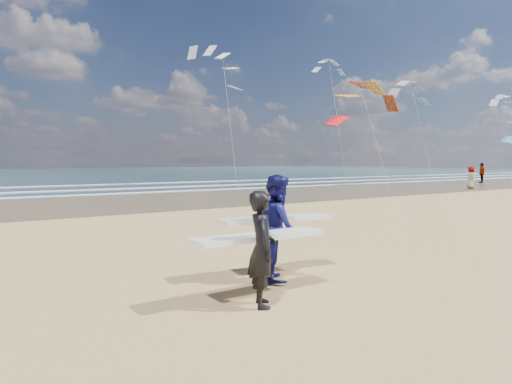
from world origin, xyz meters
TOP-DOWN VIEW (x-y plane):
  - wet_sand_strip at (20.00, 18.00)m, footprint 220.00×12.00m
  - ocean at (20.00, 72.00)m, footprint 220.00×100.00m
  - foam_breakers at (20.00, 28.10)m, footprint 220.00×11.70m
  - surfer_near at (-0.67, -0.19)m, footprint 2.21×0.99m
  - surfer_far at (0.39, 0.82)m, footprint 2.25×1.32m
  - beachgoer_0 at (27.69, 13.59)m, footprint 0.93×0.97m
  - beachgoer_1 at (36.93, 18.08)m, footprint 1.15×0.60m
  - kite_0 at (22.83, 19.40)m, footprint 7.70×4.95m
  - kite_1 at (14.71, 27.07)m, footprint 5.57×4.71m
  - kite_2 at (41.07, 28.37)m, footprint 6.71×4.84m
  - kite_5 at (31.41, 31.85)m, footprint 4.54×4.60m

SIDE VIEW (x-z plane):
  - wet_sand_strip at x=20.00m, z-range 0.00..0.01m
  - ocean at x=20.00m, z-range 0.00..0.02m
  - foam_breakers at x=20.00m, z-range 0.02..0.08m
  - beachgoer_0 at x=27.69m, z-range 0.00..1.67m
  - surfer_near at x=-0.67m, z-range 0.02..1.72m
  - beachgoer_1 at x=36.93m, z-range 0.00..1.87m
  - surfer_far at x=0.39m, z-range 0.01..1.89m
  - kite_0 at x=22.83m, z-range 1.14..10.77m
  - kite_1 at x=14.71m, z-range 0.52..12.59m
  - kite_2 at x=41.07m, z-range 1.00..13.76m
  - kite_5 at x=31.41m, z-range 0.20..14.67m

